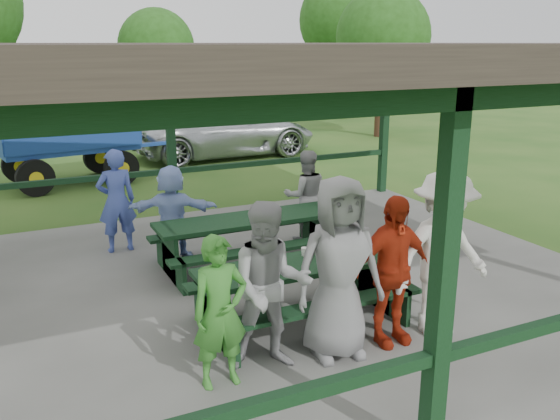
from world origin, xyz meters
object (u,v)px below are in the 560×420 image
contestant_green (220,312)px  spectator_lblue (172,212)px  contestant_grey_mid (339,268)px  contestant_white_fedora (442,254)px  picnic_table_near (301,285)px  farm_trailer (69,154)px  contestant_grey_left (270,287)px  spectator_grey (306,195)px  picnic_table_far (250,234)px  contestant_red (392,271)px  spectator_blue (116,201)px  pickup_truck (225,131)px

contestant_green → spectator_lblue: contestant_green is taller
contestant_grey_mid → contestant_white_fedora: (1.29, -0.09, -0.02)m
contestant_green → contestant_white_fedora: size_ratio=0.77×
picnic_table_near → farm_trailer: (-1.57, 9.24, 0.17)m
contestant_grey_left → spectator_grey: (2.25, 3.50, -0.11)m
picnic_table_far → contestant_grey_mid: size_ratio=1.43×
contestant_green → contestant_white_fedora: (2.61, -0.07, 0.20)m
contestant_grey_left → farm_trailer: bearing=111.9°
contestant_grey_left → contestant_white_fedora: contestant_white_fedora is taller
picnic_table_near → contestant_red: 1.16m
picnic_table_far → contestant_red: contestant_red is taller
contestant_white_fedora → picnic_table_far: bearing=112.0°
contestant_white_fedora → spectator_grey: contestant_white_fedora is taller
spectator_lblue → contestant_green: bearing=103.6°
contestant_white_fedora → spectator_blue: bearing=123.2°
spectator_grey → contestant_grey_mid: bearing=81.9°
contestant_green → pickup_truck: size_ratio=0.28×
farm_trailer → contestant_grey_mid: bearing=-90.0°
contestant_red → farm_trailer: contestant_red is taller
contestant_grey_left → picnic_table_far: bearing=88.7°
contestant_red → spectator_blue: bearing=116.3°
contestant_grey_left → farm_trailer: size_ratio=0.41×
contestant_red → contestant_white_fedora: size_ratio=0.86×
spectator_blue → contestant_red: bearing=114.7°
contestant_grey_left → spectator_grey: 4.16m
contestant_grey_mid → spectator_grey: contestant_grey_mid is taller
contestant_green → contestant_red: size_ratio=0.90×
farm_trailer → picnic_table_near: bearing=-89.2°
contestant_grey_left → spectator_blue: bearing=116.9°
contestant_grey_left → contestant_grey_mid: 0.76m
picnic_table_far → spectator_blue: spectator_blue is taller
contestant_grey_left → spectator_grey: bearing=74.5°
picnic_table_near → spectator_blue: spectator_blue is taller
contestant_red → spectator_blue: size_ratio=1.02×
picnic_table_far → farm_trailer: 7.45m
picnic_table_far → contestant_grey_mid: 2.90m
contestant_grey_mid → spectator_blue: bearing=116.0°
contestant_white_fedora → pickup_truck: 12.18m
picnic_table_near → farm_trailer: bearing=99.6°
contestant_white_fedora → spectator_lblue: 4.27m
picnic_table_near → spectator_lblue: spectator_lblue is taller
contestant_green → spectator_blue: (-0.16, 4.37, 0.07)m
contestant_grey_mid → contestant_red: 0.67m
spectator_lblue → farm_trailer: 6.49m
picnic_table_far → spectator_lblue: (-0.96, 0.79, 0.26)m
contestant_green → picnic_table_near: bearing=32.8°
picnic_table_near → contestant_grey_left: (-0.75, -0.78, 0.41)m
contestant_green → spectator_grey: spectator_grey is taller
contestant_green → pickup_truck: (4.46, 11.97, -0.09)m
contestant_grey_mid → contestant_red: bearing=5.5°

